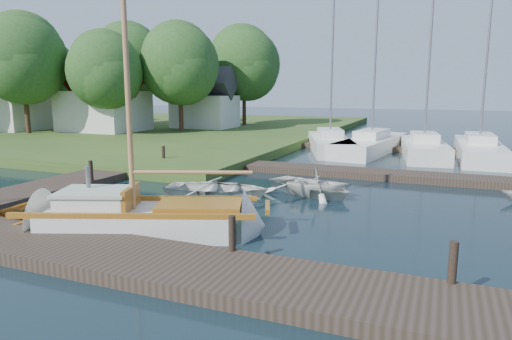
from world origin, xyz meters
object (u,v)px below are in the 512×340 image
at_px(mooring_post_5, 163,154).
at_px(tree_5, 48,73).
at_px(tender_a, 217,187).
at_px(marina_boat_2, 424,147).
at_px(dinghy, 72,211).
at_px(house_b, 11,102).
at_px(tree_1, 23,59).
at_px(mooring_post_4, 91,171).
at_px(tree_2, 105,70).
at_px(mooring_post_3, 453,262).
at_px(sailboat, 147,221).
at_px(tree_4, 129,62).
at_px(mooring_post_1, 75,212).
at_px(marina_boat_3, 479,149).
at_px(tender_b, 318,181).
at_px(marina_boat_0, 330,142).
at_px(marina_boat_1, 372,144).
at_px(tree_7, 244,64).
at_px(house_c, 205,104).
at_px(tender_c, 310,184).
at_px(tree_3, 180,64).
at_px(mooring_post_2, 232,233).
at_px(house_a, 104,100).

xyz_separation_m(mooring_post_5, tree_5, (-23.00, 15.05, 4.72)).
distance_m(tender_a, marina_boat_2, 14.82).
bearing_deg(dinghy, marina_boat_2, -31.04).
distance_m(house_b, tree_1, 5.55).
relative_size(mooring_post_4, tree_2, 0.10).
height_order(mooring_post_3, sailboat, sailboat).
bearing_deg(tree_4, tree_1, -101.31).
distance_m(mooring_post_1, tree_5, 37.13).
bearing_deg(tree_1, tender_a, -27.36).
distance_m(mooring_post_5, marina_boat_3, 17.32).
distance_m(mooring_post_1, dinghy, 1.19).
bearing_deg(tree_2, mooring_post_1, -51.79).
distance_m(tender_b, marina_boat_0, 12.64).
relative_size(mooring_post_4, marina_boat_2, 0.08).
bearing_deg(mooring_post_4, tree_4, 124.22).
relative_size(dinghy, marina_boat_1, 0.45).
xyz_separation_m(tender_a, tree_7, (-10.27, 25.52, 5.81)).
distance_m(tender_a, marina_boat_3, 16.69).
bearing_deg(marina_boat_1, tree_2, 100.09).
xyz_separation_m(house_c, tree_2, (-4.00, -7.95, 2.67)).
bearing_deg(marina_boat_0, tree_1, 76.01).
distance_m(tender_c, marina_boat_2, 12.06).
distance_m(mooring_post_3, tender_c, 8.77).
height_order(tender_a, house_c, house_c).
bearing_deg(house_b, tender_a, -27.15).
relative_size(mooring_post_3, tender_b, 0.35).
relative_size(marina_boat_0, tree_3, 1.35).
bearing_deg(marina_boat_3, mooring_post_3, 173.91).
height_order(mooring_post_5, marina_boat_2, marina_boat_2).
bearing_deg(tree_7, mooring_post_2, -66.50).
distance_m(house_c, tree_1, 14.54).
bearing_deg(mooring_post_4, marina_boat_2, 50.04).
height_order(marina_boat_1, marina_boat_3, marina_boat_3).
bearing_deg(marina_boat_2, tree_3, 69.84).
xyz_separation_m(mooring_post_1, house_c, (-11.00, 27.00, 1.88)).
distance_m(dinghy, marina_boat_2, 20.03).
bearing_deg(tree_4, marina_boat_1, -17.37).
relative_size(mooring_post_4, sailboat, 0.08).
bearing_deg(house_a, tender_c, -32.77).
xyz_separation_m(mooring_post_2, mooring_post_4, (-8.50, 5.00, 0.00)).
relative_size(tender_b, tree_4, 0.24).
relative_size(mooring_post_4, marina_boat_0, 0.07).
xyz_separation_m(mooring_post_5, tender_a, (5.27, -4.47, -0.31)).
distance_m(tender_a, tree_4, 30.16).
bearing_deg(tender_a, house_b, 50.13).
distance_m(house_a, house_b, 8.25).
height_order(mooring_post_3, marina_boat_2, marina_boat_2).
height_order(marina_boat_2, tree_2, marina_boat_2).
distance_m(mooring_post_2, mooring_post_3, 4.50).
xyz_separation_m(mooring_post_2, marina_boat_2, (3.15, 18.91, -0.13)).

